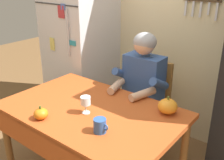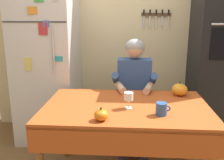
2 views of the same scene
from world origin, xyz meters
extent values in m
cube|color=beige|center=(0.05, 1.35, 1.30)|extent=(3.70, 0.10, 2.60)
cube|color=#4C3823|center=(0.34, 1.29, 1.50)|extent=(0.36, 0.02, 0.04)
cube|color=silver|center=(0.19, 1.28, 1.40)|extent=(0.02, 0.01, 0.14)
cube|color=black|center=(0.19, 1.28, 1.53)|extent=(0.02, 0.01, 0.06)
cube|color=silver|center=(0.26, 1.28, 1.40)|extent=(0.02, 0.01, 0.14)
cube|color=black|center=(0.26, 1.28, 1.53)|extent=(0.02, 0.01, 0.06)
cube|color=silver|center=(0.34, 1.28, 1.40)|extent=(0.02, 0.01, 0.14)
cube|color=black|center=(0.34, 1.28, 1.53)|extent=(0.02, 0.01, 0.06)
cube|color=silver|center=(0.41, 1.28, 1.42)|extent=(0.02, 0.01, 0.11)
cube|color=black|center=(0.41, 1.28, 1.53)|extent=(0.02, 0.01, 0.06)
cube|color=silver|center=(0.49, 1.28, 1.40)|extent=(0.02, 0.01, 0.16)
cube|color=black|center=(0.49, 1.28, 1.53)|extent=(0.02, 0.01, 0.06)
cube|color=silver|center=(-0.95, 0.96, 0.90)|extent=(0.68, 0.68, 1.80)
cylinder|color=silver|center=(-0.76, 0.60, 1.15)|extent=(0.02, 0.02, 0.50)
cube|color=#333335|center=(-0.95, 0.62, 1.42)|extent=(0.67, 0.01, 0.01)
cube|color=teal|center=(-0.73, 0.61, 1.05)|extent=(0.11, 0.01, 0.05)
cube|color=#E5D666|center=(-1.05, 0.61, 0.98)|extent=(0.07, 0.01, 0.14)
cube|color=#B73338|center=(-0.86, 0.61, 1.35)|extent=(0.09, 0.01, 0.13)
cube|color=#4C66B7|center=(-0.83, 0.61, 1.40)|extent=(0.06, 0.01, 0.06)
cube|color=orange|center=(-0.96, 0.61, 1.53)|extent=(0.10, 0.02, 0.08)
cube|color=black|center=(1.05, 1.00, 1.05)|extent=(0.60, 0.60, 2.10)
cylinder|color=brown|center=(-0.64, 0.49, 0.35)|extent=(0.06, 0.06, 0.70)
cylinder|color=brown|center=(0.64, 0.49, 0.35)|extent=(0.06, 0.06, 0.70)
cube|color=#B24C1E|center=(0.00, 0.10, 0.72)|extent=(1.40, 0.90, 0.04)
cube|color=#B24C1E|center=(0.00, -0.34, 0.62)|extent=(1.40, 0.01, 0.20)
cube|color=#9E6B33|center=(0.08, 0.79, 0.43)|extent=(0.40, 0.40, 0.04)
cube|color=#9E6B33|center=(0.08, 0.97, 0.69)|extent=(0.36, 0.04, 0.48)
cylinder|color=#9E6B33|center=(-0.09, 0.62, 0.21)|extent=(0.04, 0.04, 0.41)
cylinder|color=#9E6B33|center=(-0.09, 0.96, 0.21)|extent=(0.04, 0.04, 0.41)
cylinder|color=#9E6B33|center=(0.25, 0.62, 0.21)|extent=(0.04, 0.04, 0.41)
cylinder|color=#9E6B33|center=(0.25, 0.96, 0.21)|extent=(0.04, 0.04, 0.41)
cube|color=#38384C|center=(-0.02, 0.41, 0.04)|extent=(0.10, 0.22, 0.08)
cube|color=#38384C|center=(0.18, 0.41, 0.04)|extent=(0.10, 0.22, 0.08)
cylinder|color=#38384C|center=(-0.02, 0.47, 0.23)|extent=(0.09, 0.09, 0.38)
cylinder|color=#38384C|center=(0.18, 0.47, 0.23)|extent=(0.09, 0.09, 0.38)
cube|color=#38384C|center=(-0.01, 0.63, 0.50)|extent=(0.12, 0.40, 0.11)
cube|color=#38384C|center=(0.17, 0.63, 0.50)|extent=(0.12, 0.40, 0.11)
cube|color=#33518E|center=(0.08, 0.75, 0.79)|extent=(0.36, 0.20, 0.48)
cylinder|color=#33518E|center=(-0.12, 0.68, 0.83)|extent=(0.07, 0.26, 0.18)
cylinder|color=#33518E|center=(0.28, 0.68, 0.83)|extent=(0.07, 0.26, 0.18)
cylinder|color=#D8A884|center=(-0.06, 0.51, 0.78)|extent=(0.13, 0.27, 0.07)
cylinder|color=#D8A884|center=(0.22, 0.51, 0.78)|extent=(0.13, 0.27, 0.07)
sphere|color=#D8A884|center=(0.08, 0.73, 1.14)|extent=(0.19, 0.19, 0.19)
ellipsoid|color=#99999E|center=(0.08, 0.74, 1.16)|extent=(0.21, 0.21, 0.17)
cylinder|color=#2D569E|center=(0.27, -0.10, 0.79)|extent=(0.09, 0.09, 0.10)
torus|color=#2D569E|center=(0.32, -0.10, 0.79)|extent=(0.05, 0.01, 0.05)
cylinder|color=white|center=(0.02, 0.02, 0.74)|extent=(0.06, 0.06, 0.01)
cylinder|color=white|center=(0.02, 0.02, 0.78)|extent=(0.01, 0.01, 0.07)
cylinder|color=white|center=(0.02, 0.02, 0.84)|extent=(0.08, 0.08, 0.06)
ellipsoid|color=orange|center=(0.50, 0.41, 0.80)|extent=(0.15, 0.15, 0.12)
cylinder|color=#4C6023|center=(0.50, 0.41, 0.87)|extent=(0.02, 0.02, 0.02)
ellipsoid|color=orange|center=(-0.18, -0.24, 0.78)|extent=(0.10, 0.10, 0.08)
cylinder|color=#4C6023|center=(-0.18, -0.24, 0.83)|extent=(0.02, 0.02, 0.02)
camera|label=1|loc=(1.29, -1.25, 1.74)|focal=42.96mm
camera|label=2|loc=(0.02, -1.94, 1.48)|focal=40.52mm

